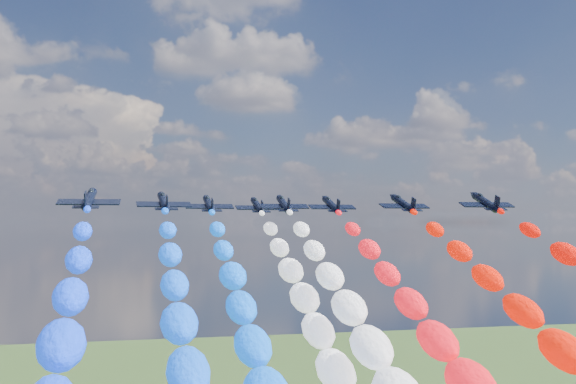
{
  "coord_description": "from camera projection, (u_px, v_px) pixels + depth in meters",
  "views": [
    {
      "loc": [
        -28.4,
        -120.25,
        85.59
      ],
      "look_at": [
        0.0,
        4.0,
        91.21
      ],
      "focal_mm": 43.21,
      "sensor_mm": 36.0,
      "label": 1
    }
  ],
  "objects": [
    {
      "name": "jet_0",
      "position": [
        89.0,
        199.0,
        107.63
      ],
      "size": [
        10.32,
        13.54,
        6.59
      ],
      "primitive_type": null,
      "rotation": [
        0.32,
        0.0,
        -0.07
      ],
      "color": "black"
    },
    {
      "name": "jet_1",
      "position": [
        164.0,
        202.0,
        121.44
      ],
      "size": [
        10.31,
        13.53,
        6.59
      ],
      "primitive_type": null,
      "rotation": [
        0.32,
        0.0,
        0.07
      ],
      "color": "black"
    },
    {
      "name": "jet_2",
      "position": [
        209.0,
        204.0,
        136.94
      ],
      "size": [
        9.83,
        13.19,
        6.59
      ],
      "primitive_type": null,
      "rotation": [
        0.32,
        0.0,
        0.03
      ],
      "color": "black"
    },
    {
      "name": "jet_3",
      "position": [
        284.0,
        204.0,
        136.36
      ],
      "size": [
        9.56,
        13.0,
        6.59
      ],
      "primitive_type": null,
      "rotation": [
        0.32,
        0.0,
        -0.01
      ],
      "color": "black"
    },
    {
      "name": "jet_4",
      "position": [
        257.0,
        206.0,
        149.16
      ],
      "size": [
        9.82,
        13.18,
        6.59
      ],
      "primitive_type": null,
      "rotation": [
        0.32,
        0.0,
        0.03
      ],
      "color": "black"
    },
    {
      "name": "jet_5",
      "position": [
        331.0,
        205.0,
        141.43
      ],
      "size": [
        9.79,
        13.16,
        6.59
      ],
      "primitive_type": null,
      "rotation": [
        0.32,
        0.0,
        0.03
      ],
      "color": "black"
    },
    {
      "name": "jet_6",
      "position": [
        403.0,
        204.0,
        133.39
      ],
      "size": [
        10.03,
        13.33,
        6.59
      ],
      "primitive_type": null,
      "rotation": [
        0.32,
        0.0,
        0.05
      ],
      "color": "black"
    },
    {
      "name": "jet_7",
      "position": [
        485.0,
        202.0,
        124.07
      ],
      "size": [
        10.14,
        13.41,
        6.59
      ],
      "primitive_type": null,
      "rotation": [
        0.32,
        0.0,
        -0.05
      ],
      "color": "black"
    }
  ]
}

